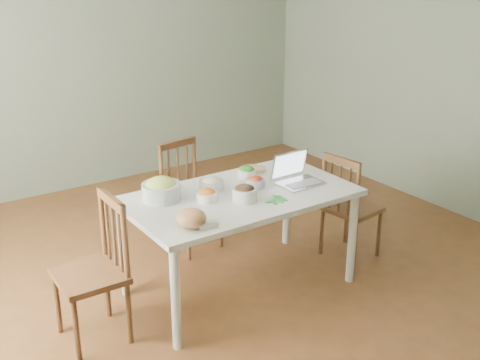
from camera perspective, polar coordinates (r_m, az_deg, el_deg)
floor at (r=4.53m, az=-1.53°, el=-9.71°), size 5.00×5.00×0.00m
wall_back at (r=6.24m, az=-14.41°, el=11.38°), size 5.00×0.00×2.70m
wall_right at (r=5.74m, az=20.19°, el=9.99°), size 0.00×5.00×2.70m
dining_table at (r=4.31m, az=-0.00°, el=-5.83°), size 1.57×0.88×0.74m
chair_far at (r=4.89m, az=-4.58°, el=-1.64°), size 0.44×0.43×0.88m
chair_left at (r=3.84m, az=-14.04°, el=-8.45°), size 0.40×0.42×0.93m
chair_right at (r=4.82m, az=10.51°, el=-2.37°), size 0.41×0.43×0.86m
bread_boule at (r=3.65m, az=-4.61°, el=-3.62°), size 0.24×0.24×0.12m
butter_stick at (r=3.66m, az=-2.99°, el=-4.27°), size 0.12×0.07×0.03m
bowl_squash at (r=4.07m, az=-7.44°, el=-0.83°), size 0.28×0.28×0.15m
bowl_carrot at (r=4.03m, az=-3.13°, el=-1.43°), size 0.19×0.19×0.08m
bowl_onion at (r=4.21m, az=-2.71°, el=-0.35°), size 0.18×0.18×0.09m
bowl_mushroom at (r=4.02m, az=0.43°, el=-1.24°), size 0.21×0.21×0.11m
bowl_redpep at (r=4.26m, az=1.46°, el=-0.18°), size 0.16×0.16×0.08m
bowl_broccoli at (r=4.44m, az=0.69°, el=0.77°), size 0.16×0.16×0.09m
flatbread at (r=4.59m, az=1.17°, el=0.99°), size 0.21×0.21×0.02m
basil_bunch at (r=4.05m, az=3.32°, el=-1.82°), size 0.18×0.18×0.02m
laptop at (r=4.31m, az=5.76°, el=0.94°), size 0.31×0.27×0.22m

